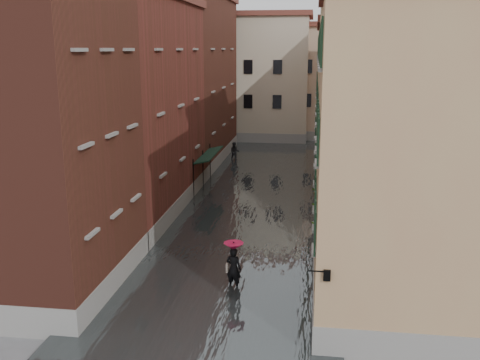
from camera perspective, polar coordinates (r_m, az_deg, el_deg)
The scene contains 16 objects.
ground at distance 24.03m, azimuth -1.91°, elevation -10.28°, with size 120.00×120.00×0.00m, color #58585B.
floodwater at distance 36.14m, azimuth 1.58°, elevation -1.75°, with size 10.00×60.00×0.20m, color #3F4546.
building_left_near at distance 22.61m, azimuth -20.77°, elevation 4.51°, with size 6.00×8.00×13.00m, color #5F2A1F.
building_left_mid at distance 32.64m, azimuth -11.56°, elevation 7.30°, with size 6.00×14.00×12.50m, color maroon.
building_left_far at distance 46.94m, azimuth -5.50°, elevation 10.35°, with size 6.00×16.00×14.00m, color #5F2A1F.
building_right_near at distance 20.27m, azimuth 16.85°, elevation 1.67°, with size 6.00×8.00×11.50m, color #AD7E59.
building_right_mid at distance 30.94m, azimuth 13.92°, elevation 7.29°, with size 6.00×14.00×13.00m, color tan.
building_right_far at distance 45.89m, azimuth 12.00°, elevation 8.47°, with size 6.00×16.00×11.50m, color #AD7E59.
building_end_cream at distance 60.07m, azimuth 1.41°, elevation 10.69°, with size 12.00×9.00×13.00m, color beige.
building_end_pink at distance 61.76m, azimuth 10.08°, elevation 10.10°, with size 10.00×9.00×12.00m, color tan.
awning_near at distance 36.51m, azimuth -3.77°, elevation 2.21°, with size 1.09×3.13×2.80m.
awning_far at distance 39.27m, azimuth -2.94°, elevation 3.03°, with size 1.09×2.74×2.80m.
wall_lantern at distance 17.03m, azimuth 9.19°, elevation -9.93°, with size 0.71×0.22×0.35m.
window_planters at distance 23.04m, azimuth 8.42°, elevation -2.20°, with size 0.59×5.85×0.84m.
pedestrian_main at distance 22.40m, azimuth -0.68°, elevation -8.81°, with size 0.85×0.85×2.06m.
pedestrian_far at distance 47.50m, azimuth -0.57°, elevation 3.00°, with size 0.85×0.66×1.75m, color black.
Camera 1 is at (3.78, -21.60, 9.82)m, focal length 40.00 mm.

